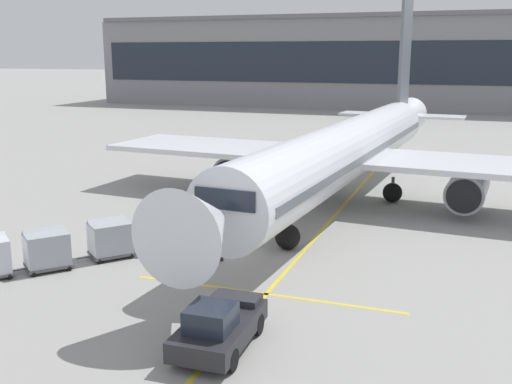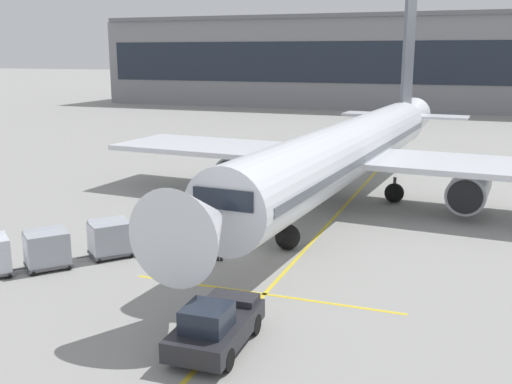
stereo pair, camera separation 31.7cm
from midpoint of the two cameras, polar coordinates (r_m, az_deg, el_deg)
name	(u,v)px [view 1 (the left image)]	position (r m, az deg, el deg)	size (l,w,h in m)	color
ground_plane	(225,256)	(30.46, -3.29, -6.04)	(600.00, 600.00, 0.00)	gray
parked_airplane	(349,150)	(41.24, 8.59, 3.99)	(35.55, 45.44, 15.03)	silver
belt_loader	(229,219)	(33.46, -2.83, -2.61)	(4.27, 4.63, 3.50)	silver
baggage_cart_lead	(168,229)	(31.71, -8.61, -3.51)	(2.51, 2.60, 1.91)	#515156
baggage_cart_second	(110,238)	(30.87, -13.95, -4.21)	(2.51, 2.60, 1.91)	#515156
baggage_cart_third	(47,249)	(30.02, -19.48, -5.08)	(2.51, 2.60, 1.91)	#515156
pushback_tug	(219,326)	(21.15, -3.98, -12.53)	(2.22, 4.45, 1.83)	#232328
ground_crew_by_loader	(204,230)	(31.41, -5.23, -3.57)	(0.50, 0.40, 1.74)	#333847
ground_crew_by_carts	(166,218)	(33.76, -8.75, -2.49)	(0.44, 0.44, 1.74)	black
ground_crew_marshaller	(220,241)	(29.44, -3.76, -4.69)	(0.52, 0.39, 1.74)	black
safety_cone_engine_keepout	(232,206)	(38.73, -2.55, -1.38)	(0.58, 0.58, 0.66)	black
safety_cone_wingtip	(253,199)	(40.65, -0.47, -0.68)	(0.56, 0.56, 0.64)	black
apron_guidance_line_lead_in	(345,204)	(41.15, 8.22, -1.09)	(0.20, 110.00, 0.01)	yellow
apron_guidance_line_stop_bar	(264,294)	(25.83, 0.44, -9.60)	(12.00, 0.20, 0.01)	yellow
terminal_building	(425,62)	(116.18, 15.58, 11.72)	(122.83, 20.41, 16.66)	gray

